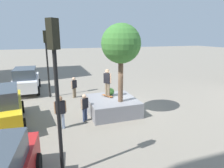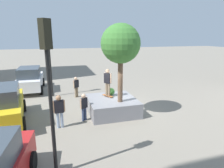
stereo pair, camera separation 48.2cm
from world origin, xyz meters
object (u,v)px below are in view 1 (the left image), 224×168
object	(u,v)px
skateboarder	(107,80)
passerby_with_bag	(85,106)
planter_ledge	(112,106)
traffic_light_median	(56,76)
pedestrian_crossing	(74,86)
taxi_cab	(2,107)
plaza_tree	(121,44)
bystander_watching	(60,110)
police_car	(26,80)
skateboard	(107,96)
traffic_light_corner	(47,53)

from	to	relation	value
skateboarder	passerby_with_bag	distance (m)	2.21
planter_ledge	traffic_light_median	xyz separation A→B (m)	(-4.65, 3.31, 2.95)
pedestrian_crossing	taxi_cab	bearing A→B (deg)	130.62
skateboarder	taxi_cab	distance (m)	5.80
taxi_cab	skateboarder	bearing A→B (deg)	-86.88
plaza_tree	bystander_watching	distance (m)	4.61
pedestrian_crossing	passerby_with_bag	world-z (taller)	pedestrian_crossing
police_car	bystander_watching	size ratio (longest dim) A/B	2.52
plaza_tree	taxi_cab	bearing A→B (deg)	83.24
taxi_cab	passerby_with_bag	xyz separation A→B (m)	(-0.77, -4.10, -0.16)
traffic_light_median	passerby_with_bag	bearing A→B (deg)	-21.01
plaza_tree	pedestrian_crossing	distance (m)	5.71
skateboard	passerby_with_bag	xyz separation A→B (m)	(-1.08, 1.63, -0.06)
traffic_light_corner	bystander_watching	size ratio (longest dim) A/B	2.84
plaza_tree	traffic_light_corner	world-z (taller)	plaza_tree
pedestrian_crossing	bystander_watching	xyz separation A→B (m)	(-4.85, 1.34, 0.09)
skateboard	skateboarder	size ratio (longest dim) A/B	0.48
taxi_cab	police_car	size ratio (longest dim) A/B	1.06
skateboard	pedestrian_crossing	size ratio (longest dim) A/B	0.51
pedestrian_crossing	skateboarder	bearing A→B (deg)	-153.88
traffic_light_corner	passerby_with_bag	world-z (taller)	traffic_light_corner
planter_ledge	pedestrian_crossing	distance (m)	4.09
traffic_light_median	bystander_watching	xyz separation A→B (m)	(3.47, -0.24, -2.40)
passerby_with_bag	bystander_watching	bearing A→B (deg)	112.29
plaza_tree	skateboarder	distance (m)	2.45
traffic_light_corner	bystander_watching	xyz separation A→B (m)	(-5.56, -0.41, -2.31)
bystander_watching	police_car	bearing A→B (deg)	15.85
pedestrian_crossing	police_car	bearing A→B (deg)	51.97
skateboarder	passerby_with_bag	world-z (taller)	skateboarder
plaza_tree	traffic_light_median	xyz separation A→B (m)	(-4.04, 3.61, -0.70)
police_car	bystander_watching	distance (m)	7.88
taxi_cab	plaza_tree	bearing A→B (deg)	-96.76
traffic_light_median	bystander_watching	size ratio (longest dim) A/B	2.93
police_car	traffic_light_median	xyz separation A→B (m)	(-11.05, -1.91, 2.37)
bystander_watching	skateboard	bearing A→B (deg)	-61.12
taxi_cab	traffic_light_median	xyz separation A→B (m)	(-4.77, -2.56, 2.35)
taxi_cab	passerby_with_bag	bearing A→B (deg)	-100.61
traffic_light_median	pedestrian_crossing	bearing A→B (deg)	-10.73
skateboard	police_car	bearing A→B (deg)	40.40
skateboard	passerby_with_bag	bearing A→B (deg)	123.60
skateboarder	bystander_watching	xyz separation A→B (m)	(-1.61, 2.93, -0.92)
plaza_tree	traffic_light_corner	bearing A→B (deg)	37.12
police_car	planter_ledge	bearing A→B (deg)	-140.81
police_car	plaza_tree	bearing A→B (deg)	-141.76
plaza_tree	skateboard	distance (m)	3.34
traffic_light_median	skateboarder	bearing A→B (deg)	-31.89
planter_ledge	passerby_with_bag	world-z (taller)	passerby_with_bag
skateboarder	planter_ledge	bearing A→B (deg)	-161.70
taxi_cab	traffic_light_corner	bearing A→B (deg)	-29.35
plaza_tree	skateboard	world-z (taller)	plaza_tree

